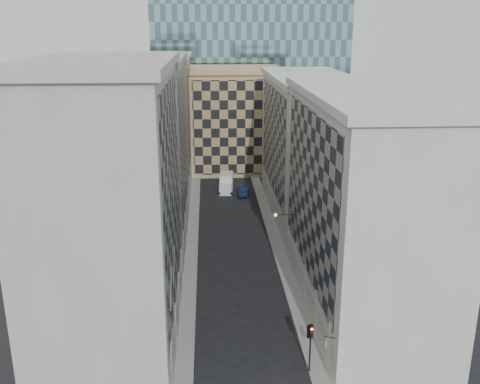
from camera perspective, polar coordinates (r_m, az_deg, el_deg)
name	(u,v)px	position (r m, az deg, el deg)	size (l,w,h in m)	color
sidewalk_west	(192,247)	(66.03, -5.16, -5.87)	(1.50, 100.00, 0.15)	gray
sidewalk_east	(277,245)	(66.52, 3.96, -5.66)	(1.50, 100.00, 0.15)	gray
bldg_left_a	(113,208)	(44.72, -13.41, -1.67)	(10.80, 22.80, 23.70)	#A8A197
bldg_left_b	(143,153)	(65.82, -10.28, 4.16)	(10.80, 22.80, 22.70)	gray
bldg_left_c	(159,125)	(87.37, -8.67, 7.13)	(10.80, 22.80, 21.70)	#A8A197
bldg_right_a	(361,204)	(50.27, 12.77, -1.31)	(10.80, 26.80, 20.70)	beige
bldg_right_b	(307,146)	(75.75, 7.21, 4.88)	(10.80, 28.80, 19.70)	beige
tan_block	(235,119)	(100.09, -0.58, 7.81)	(16.80, 14.80, 18.80)	tan
church_tower	(221,21)	(112.72, -2.06, 17.81)	(7.20, 7.20, 51.50)	#312B26
flagpoles_left	(172,276)	(40.97, -7.22, -8.92)	(0.10, 6.33, 2.33)	gray
bracket_lamp	(277,215)	(58.64, 3.98, -2.46)	(1.98, 0.36, 0.36)	black
traffic_light	(310,339)	(42.88, 7.53, -15.23)	(0.50, 0.49, 4.05)	black
box_truck	(226,184)	(87.64, -1.47, 0.90)	(2.59, 5.31, 2.81)	white
dark_car	(243,191)	(85.48, 0.30, 0.13)	(1.53, 4.38, 1.44)	#101A3B
shop_sign	(327,342)	(41.22, 9.26, -15.49)	(0.77, 0.68, 0.79)	black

